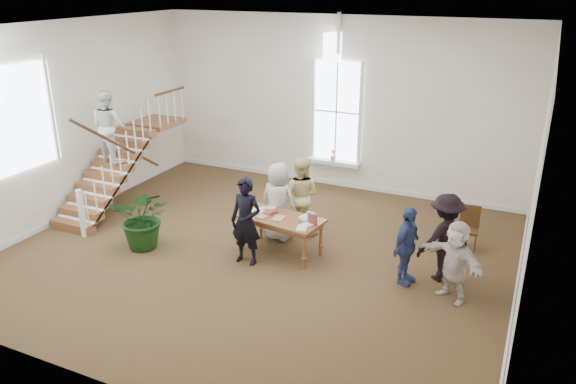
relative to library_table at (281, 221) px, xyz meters
The scene contains 12 objects.
ground 0.85m from the library_table, 157.95° to the right, with size 10.00×10.00×0.00m, color #46311B.
room_shell 4.25m from the library_table, 95.72° to the left, with size 10.49×10.00×10.00m.
staircase 4.88m from the library_table, behind, with size 1.10×4.10×2.92m.
library_table is the anchor object (origin of this frame).
police_officer 0.81m from the library_table, 124.91° to the right, with size 0.65×0.43×1.79m, color black.
elderly_woman 0.71m from the library_table, 120.59° to the left, with size 0.85×0.55×1.73m, color beige.
person_yellow 1.11m from the library_table, 92.82° to the left, with size 0.86×0.67×1.76m, color #F4E399.
woman_cluster_a 2.61m from the library_table, ahead, with size 0.89×0.37×1.52m, color navy.
woman_cluster_b 3.23m from the library_table, ahead, with size 1.11×0.64×1.71m, color black.
woman_cluster_c 3.52m from the library_table, ahead, with size 1.38×0.44×1.49m, color silver.
floor_plant 2.88m from the library_table, 160.49° to the right, with size 1.24×1.07×1.37m, color #123410.
side_chair 3.94m from the library_table, 28.39° to the left, with size 0.43×0.43×0.93m.
Camera 1 is at (4.94, -9.25, 5.37)m, focal length 35.00 mm.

